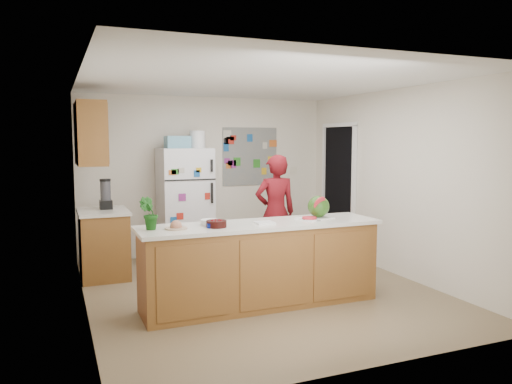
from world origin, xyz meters
name	(u,v)px	position (x,y,z in m)	size (l,w,h in m)	color
floor	(260,291)	(0.00, 0.00, -0.01)	(4.00, 4.50, 0.02)	brown
wall_back	(206,176)	(0.00, 2.26, 1.25)	(4.00, 0.02, 2.50)	beige
wall_left	(82,195)	(-2.01, 0.00, 1.25)	(0.02, 4.50, 2.50)	beige
wall_right	(398,183)	(2.01, 0.00, 1.25)	(0.02, 4.50, 2.50)	beige
ceiling	(260,80)	(0.00, 0.00, 2.51)	(4.00, 4.50, 0.02)	white
doorway	(339,190)	(1.99, 1.45, 1.02)	(0.03, 0.85, 2.04)	black
peninsula_base	(261,266)	(-0.20, -0.50, 0.44)	(2.60, 0.62, 0.88)	brown
peninsula_top	(261,225)	(-0.20, -0.50, 0.90)	(2.68, 0.70, 0.04)	silver
side_counter_base	(104,245)	(-1.69, 1.35, 0.43)	(0.60, 0.80, 0.86)	brown
side_counter_top	(103,212)	(-1.69, 1.35, 0.88)	(0.64, 0.84, 0.04)	silver
upper_cabinets	(90,134)	(-1.82, 1.30, 1.90)	(0.35, 1.00, 0.80)	brown
refrigerator	(185,205)	(-0.45, 1.88, 0.85)	(0.75, 0.70, 1.70)	silver
fridge_top_bin	(177,142)	(-0.55, 1.88, 1.79)	(0.35, 0.28, 0.18)	#5999B2
photo_collage	(250,156)	(0.75, 2.24, 1.55)	(0.95, 0.01, 0.95)	slate
person	(275,212)	(0.60, 0.87, 0.81)	(0.59, 0.39, 1.62)	maroon
blender_appliance	(106,195)	(-1.64, 1.43, 1.09)	(0.14, 0.14, 0.38)	black
cutting_board	(315,218)	(0.49, -0.46, 0.93)	(0.38, 0.29, 0.01)	silver
watermelon	(319,206)	(0.55, -0.44, 1.06)	(0.25, 0.25, 0.25)	#236012
watermelon_slice	(309,218)	(0.39, -0.51, 0.94)	(0.16, 0.16, 0.02)	red
cherry_bowl	(216,224)	(-0.73, -0.57, 0.96)	(0.21, 0.21, 0.07)	black
white_bowl	(209,222)	(-0.76, -0.42, 0.95)	(0.19, 0.19, 0.06)	silver
cobalt_bowl	(213,225)	(-0.77, -0.58, 0.95)	(0.14, 0.14, 0.05)	#000D6A
plate	(176,228)	(-1.14, -0.52, 0.93)	(0.23, 0.23, 0.02)	#C1B694
paper_towel	(265,223)	(-0.18, -0.56, 0.93)	(0.19, 0.17, 0.02)	white
keys	(317,221)	(0.43, -0.62, 0.93)	(0.08, 0.04, 0.01)	slate
potted_plant	(149,213)	(-1.40, -0.45, 1.09)	(0.18, 0.15, 0.33)	#1B4A12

